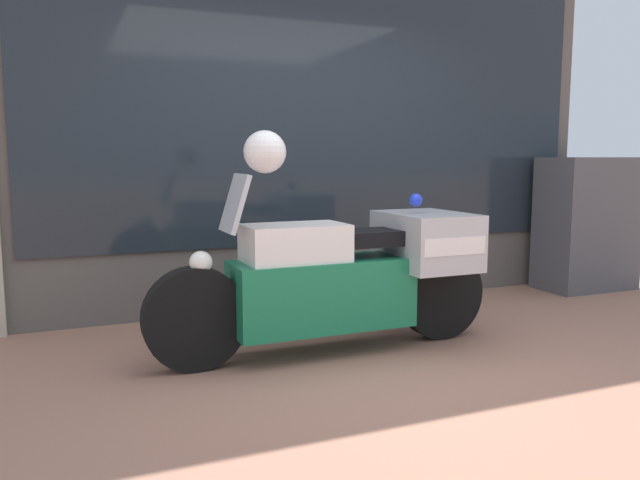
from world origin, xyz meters
TOP-DOWN VIEW (x-y plane):
  - ground_plane at (0.00, 0.00)m, footprint 60.00×60.00m
  - shop_building at (-0.34, 2.00)m, footprint 5.89×0.55m
  - window_display at (0.28, 2.03)m, footprint 4.73×0.30m
  - paramedic_motorcycle at (-0.08, 0.54)m, footprint 2.37×0.71m
  - utility_cabinet at (2.88, 1.44)m, footprint 0.91×0.52m
  - white_helmet at (-0.67, 0.54)m, footprint 0.26×0.26m

SIDE VIEW (x-z plane):
  - ground_plane at x=0.00m, z-range 0.00..0.00m
  - window_display at x=0.28m, z-range -0.53..1.48m
  - paramedic_motorcycle at x=-0.08m, z-range -0.06..1.11m
  - utility_cabinet at x=2.88m, z-range 0.00..1.28m
  - white_helmet at x=-0.67m, z-range 1.18..1.44m
  - shop_building at x=-0.34m, z-range 0.01..4.03m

